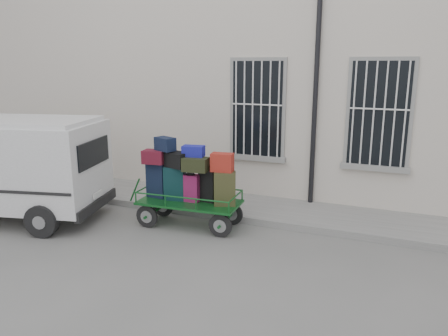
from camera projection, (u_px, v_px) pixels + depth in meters
ground at (225, 250)px, 7.92m from camera, size 80.00×80.00×0.00m
building at (300, 74)px, 12.17m from camera, size 24.00×5.15×6.00m
sidewalk at (262, 209)px, 9.89m from camera, size 24.00×1.70×0.15m
luggage_cart at (187, 183)px, 8.90m from camera, size 2.47×1.05×1.84m
van at (0, 162)px, 9.29m from camera, size 4.62×2.74×2.18m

